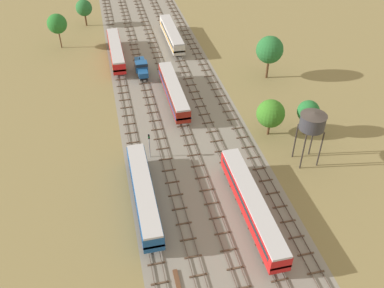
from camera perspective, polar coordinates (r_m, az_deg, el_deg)
The scene contains 20 objects.
ground_plane at distance 90.54m, azimuth -2.88°, elevation 6.89°, with size 480.00×480.00×0.00m, color olive.
ballast_bed at distance 90.54m, azimuth -2.88°, elevation 6.89°, with size 23.95×176.00×0.01m, color gray.
track_far_left at distance 90.44m, azimuth -9.26°, elevation 6.47°, with size 2.40×126.00×0.29m.
track_left at distance 90.74m, azimuth -6.12°, elevation 6.89°, with size 2.40×126.00×0.29m.
track_centre_left at distance 91.32m, azimuth -3.00°, elevation 7.28°, with size 2.40×126.00×0.29m.
track_centre at distance 92.16m, azimuth 0.08°, elevation 7.64°, with size 2.40×126.00×0.29m.
track_centre_right at distance 93.26m, azimuth 3.09°, elevation 7.97°, with size 2.40×126.00×0.29m.
passenger_coach_centre_nearest at distance 61.64m, azimuth 8.17°, elevation -8.03°, with size 2.96×22.00×3.80m.
diesel_railcar_far_left_near at distance 63.04m, azimuth -6.60°, elevation -6.60°, with size 2.96×20.50×3.80m.
diesel_railcar_centre_left_mid at distance 86.49m, azimuth -2.53°, elevation 7.30°, with size 2.96×20.50×3.80m.
shunter_loco_left_midfar at distance 97.51m, azimuth -6.93°, elevation 10.41°, with size 2.74×8.46×3.10m.
diesel_railcar_far_left_far at distance 104.94m, azimuth -10.35°, elevation 12.49°, with size 2.96×20.50×3.80m.
diesel_railcar_centre_farther at distance 112.22m, azimuth -2.79°, elevation 14.76°, with size 2.96×20.50×3.80m.
water_tower at distance 69.76m, azimuth 16.15°, elevation 3.00°, with size 4.32×4.32×9.98m.
signal_post_nearest at distance 71.27m, azimuth -5.85°, elevation 0.21°, with size 0.28×0.47×5.01m.
lineside_tree_0 at distance 78.29m, azimuth 15.58°, elevation 4.30°, with size 4.06×4.06×7.04m.
lineside_tree_1 at distance 126.09m, azimuth -14.53°, elevation 17.53°, with size 4.48×4.48×7.37m.
lineside_tree_2 at distance 95.01m, azimuth 10.55°, elevation 12.52°, with size 5.98×5.98×9.84m.
lineside_tree_3 at distance 113.30m, azimuth -17.93°, elevation 15.34°, with size 4.88×4.88×8.85m.
lineside_tree_4 at distance 76.93m, azimuth 10.67°, elevation 4.09°, with size 5.18×5.18×7.17m.
Camera 1 is at (-12.98, -20.61, 46.46)m, focal length 39.10 mm.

